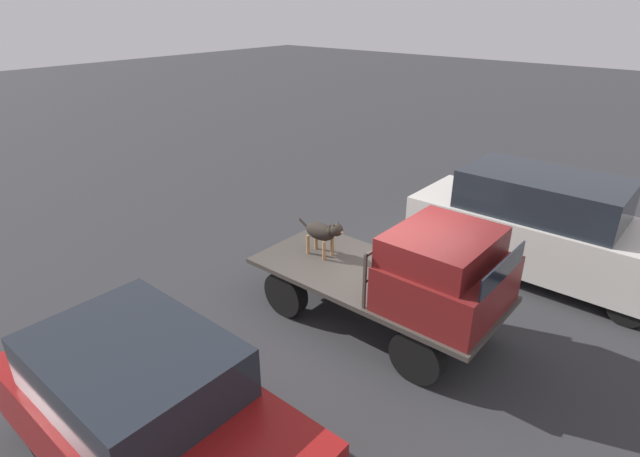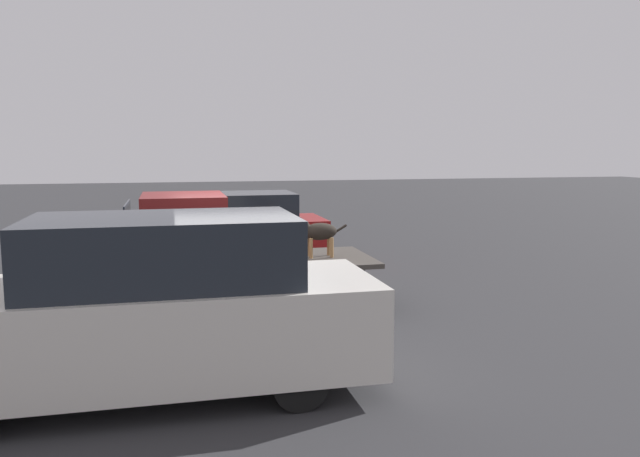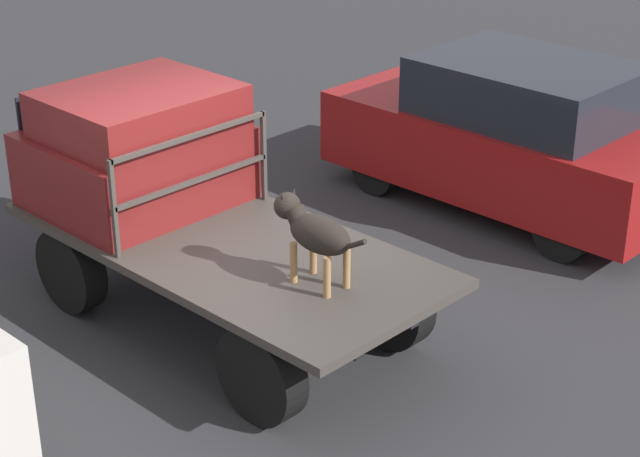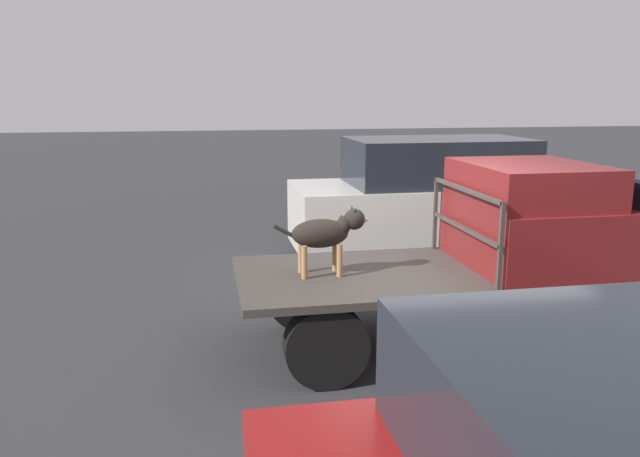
# 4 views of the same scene
# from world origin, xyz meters

# --- Properties ---
(ground_plane) EXTENTS (80.00, 80.00, 0.00)m
(ground_plane) POSITION_xyz_m (0.00, 0.00, 0.00)
(ground_plane) COLOR #2D2D30
(flatbed_truck) EXTENTS (4.10, 1.86, 0.86)m
(flatbed_truck) POSITION_xyz_m (0.00, 0.00, 0.62)
(flatbed_truck) COLOR black
(flatbed_truck) RESTS_ON ground
(truck_cab) EXTENTS (1.55, 1.74, 1.12)m
(truck_cab) POSITION_xyz_m (1.19, 0.00, 1.39)
(truck_cab) COLOR maroon
(truck_cab) RESTS_ON flatbed_truck
(truck_headboard) EXTENTS (0.04, 1.74, 0.87)m
(truck_headboard) POSITION_xyz_m (0.38, 0.00, 1.43)
(truck_headboard) COLOR #3D3833
(truck_headboard) RESTS_ON flatbed_truck
(dog) EXTENTS (1.00, 0.30, 0.72)m
(dog) POSITION_xyz_m (-1.10, 0.03, 1.31)
(dog) COLOR #9E7547
(dog) RESTS_ON flatbed_truck
(parked_sedan) EXTENTS (4.01, 1.81, 1.70)m
(parked_sedan) POSITION_xyz_m (-0.23, -4.00, 0.84)
(parked_sedan) COLOR black
(parked_sedan) RESTS_ON ground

